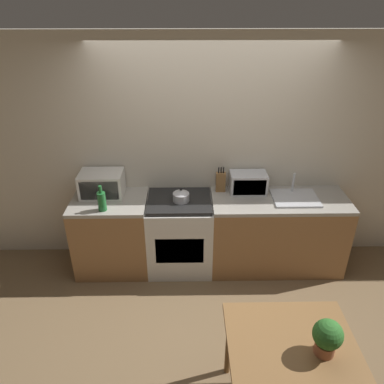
{
  "coord_description": "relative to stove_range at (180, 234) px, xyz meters",
  "views": [
    {
      "loc": [
        -0.26,
        -2.88,
        2.95
      ],
      "look_at": [
        -0.2,
        0.59,
        1.05
      ],
      "focal_mm": 35.0,
      "sensor_mm": 36.0,
      "label": 1
    }
  ],
  "objects": [
    {
      "name": "sink_basin",
      "position": [
        1.28,
        0.01,
        0.47
      ],
      "size": [
        0.5,
        0.4,
        0.24
      ],
      "color": "silver",
      "rests_on": "counter_right_run"
    },
    {
      "name": "knife_block",
      "position": [
        0.47,
        0.2,
        0.57
      ],
      "size": [
        0.11,
        0.06,
        0.3
      ],
      "color": "brown",
      "rests_on": "counter_right_run"
    },
    {
      "name": "stove_range",
      "position": [
        0.0,
        0.0,
        0.0
      ],
      "size": [
        0.73,
        0.62,
        0.9
      ],
      "color": "silver",
      "rests_on": "ground_plane"
    },
    {
      "name": "bottle",
      "position": [
        -0.8,
        -0.2,
        0.56
      ],
      "size": [
        0.09,
        0.09,
        0.28
      ],
      "color": "#1E662D",
      "rests_on": "counter_left_run"
    },
    {
      "name": "toaster_oven",
      "position": [
        0.78,
        0.17,
        0.57
      ],
      "size": [
        0.41,
        0.24,
        0.23
      ],
      "color": "silver",
      "rests_on": "counter_right_run"
    },
    {
      "name": "counter_left_run",
      "position": [
        -0.78,
        0.0,
        0.0
      ],
      "size": [
        0.83,
        0.62,
        0.9
      ],
      "color": "olive",
      "rests_on": "ground_plane"
    },
    {
      "name": "dining_table",
      "position": [
        0.82,
        -1.77,
        0.21
      ],
      "size": [
        0.91,
        0.77,
        0.75
      ],
      "color": "brown",
      "rests_on": "ground_plane"
    },
    {
      "name": "ground_plane",
      "position": [
        0.34,
        -0.68,
        -0.45
      ],
      "size": [
        16.0,
        16.0,
        0.0
      ],
      "primitive_type": "plane",
      "color": "brown"
    },
    {
      "name": "potted_plant",
      "position": [
        1.01,
        -1.86,
        0.46
      ],
      "size": [
        0.2,
        0.2,
        0.28
      ],
      "color": "#9E5B3D",
      "rests_on": "dining_table"
    },
    {
      "name": "wall_back",
      "position": [
        0.34,
        0.34,
        0.85
      ],
      "size": [
        10.0,
        0.06,
        2.6
      ],
      "color": "beige",
      "rests_on": "ground_plane"
    },
    {
      "name": "microwave",
      "position": [
        -0.86,
        0.13,
        0.59
      ],
      "size": [
        0.47,
        0.32,
        0.27
      ],
      "color": "silver",
      "rests_on": "counter_left_run"
    },
    {
      "name": "counter_right_run",
      "position": [
        1.12,
        0.0,
        0.0
      ],
      "size": [
        1.51,
        0.62,
        0.9
      ],
      "color": "olive",
      "rests_on": "ground_plane"
    },
    {
      "name": "kettle",
      "position": [
        0.02,
        -0.02,
        0.52
      ],
      "size": [
        0.18,
        0.18,
        0.16
      ],
      "color": "#B7B7BC",
      "rests_on": "stove_range"
    }
  ]
}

